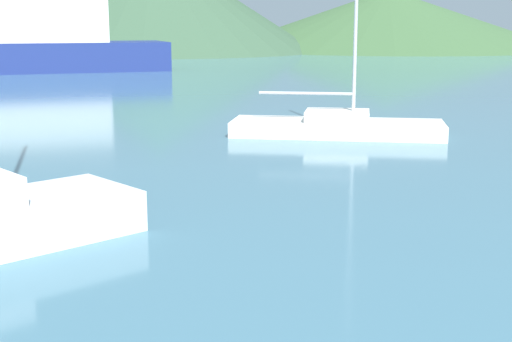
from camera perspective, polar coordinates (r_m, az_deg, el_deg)
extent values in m
cube|color=white|center=(23.84, 6.50, 3.41)|extent=(7.26, 4.74, 0.50)
cube|color=white|center=(23.78, 6.52, 4.42)|extent=(2.52, 2.22, 0.35)
cylinder|color=#BCBCC1|center=(23.57, 8.00, 11.99)|extent=(0.12, 0.12, 6.65)
cylinder|color=#BCBCC1|center=(23.76, 4.03, 6.22)|extent=(2.92, 1.32, 0.10)
cone|color=#3D6038|center=(104.58, 10.47, 11.86)|extent=(48.36, 48.36, 8.18)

